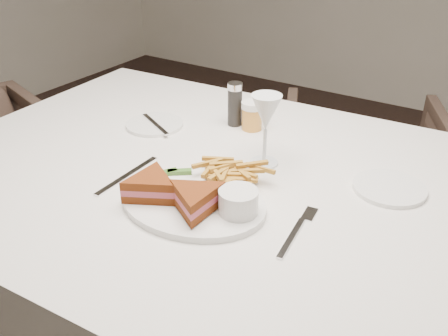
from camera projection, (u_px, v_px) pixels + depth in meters
table at (234, 299)px, 1.33m from camera, size 1.58×1.09×0.75m
chair_far at (360, 174)px, 2.02m from camera, size 0.82×0.80×0.65m
table_setting at (219, 170)px, 1.10m from camera, size 0.82×0.59×0.18m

